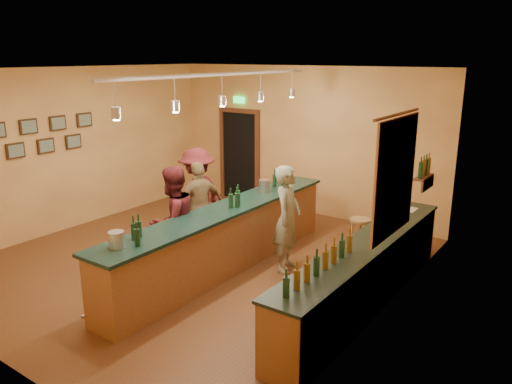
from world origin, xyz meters
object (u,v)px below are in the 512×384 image
Objects in this scene: back_counter at (364,273)px; tasting_bar at (225,235)px; customer_b at (200,206)px; customer_c at (197,195)px; bar_stool at (360,227)px; customer_a at (173,222)px; bartender at (287,219)px.

back_counter is 2.36m from tasting_bar.
customer_b is 0.38m from customer_c.
customer_c is at bearing 149.18° from tasting_bar.
tasting_bar is 6.96× the size of bar_stool.
customer_c reaches higher than customer_b.
tasting_bar is 2.32m from bar_stool.
customer_a is 1.17m from customer_b.
customer_b is at bearing 46.72° from customer_c.
back_counter is 3.65m from customer_c.
back_counter reaches higher than bar_stool.
customer_a is 1.10× the size of customer_b.
customer_a is at bearing 25.89° from customer_c.
customer_c reaches higher than bar_stool.
customer_b is at bearing -155.63° from bar_stool.
customer_c is at bearing -149.60° from customer_a.
bartender is at bearing 112.15° from customer_b.
bartender is 2.38× the size of bar_stool.
back_counter is 1.63m from bartender.
back_counter is at bearing 4.42° from tasting_bar.
back_counter is 6.21× the size of bar_stool.
tasting_bar is at bearing -175.58° from back_counter.
bartender is at bearing 36.17° from tasting_bar.
customer_a reaches higher than tasting_bar.
customer_c is at bearing -162.08° from bar_stool.
tasting_bar is at bearing -134.12° from bar_stool.
bar_stool is at bearing 106.43° from customer_c.
tasting_bar is 1.05m from bartender.
customer_b is (-0.42, 1.09, -0.08)m from customer_a.
customer_a is at bearing -132.52° from tasting_bar.
back_counter is 1.66m from bar_stool.
tasting_bar is (-2.35, -0.18, 0.12)m from back_counter.
customer_b is (-1.79, -0.10, -0.07)m from bartender.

